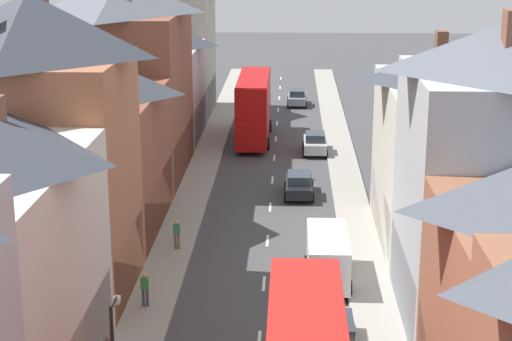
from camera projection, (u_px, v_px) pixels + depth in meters
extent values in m
cube|color=gray|center=(193.00, 195.00, 55.43)|extent=(2.20, 104.00, 0.14)
cube|color=gray|center=(350.00, 197.00, 55.02)|extent=(2.20, 104.00, 0.14)
cube|color=silver|center=(259.00, 340.00, 36.01)|extent=(0.14, 1.80, 0.01)
cube|color=silver|center=(264.00, 284.00, 41.78)|extent=(0.14, 1.80, 0.01)
cube|color=silver|center=(267.00, 241.00, 47.55)|extent=(0.14, 1.80, 0.01)
cube|color=silver|center=(270.00, 207.00, 53.32)|extent=(0.14, 1.80, 0.01)
cube|color=silver|center=(272.00, 180.00, 59.09)|extent=(0.14, 1.80, 0.01)
cube|color=silver|center=(274.00, 158.00, 64.86)|extent=(0.14, 1.80, 0.01)
cube|color=silver|center=(276.00, 139.00, 70.63)|extent=(0.14, 1.80, 0.01)
cube|color=silver|center=(277.00, 123.00, 76.40)|extent=(0.14, 1.80, 0.01)
cube|color=silver|center=(278.00, 110.00, 82.17)|extent=(0.14, 1.80, 0.01)
cube|color=silver|center=(279.00, 98.00, 87.94)|extent=(0.14, 1.80, 0.01)
cube|color=silver|center=(280.00, 87.00, 93.71)|extent=(0.14, 1.80, 0.01)
cube|color=silver|center=(281.00, 78.00, 99.48)|extent=(0.14, 1.80, 0.01)
cube|color=#A36042|center=(40.00, 181.00, 39.00)|extent=(8.00, 7.73, 11.27)
cube|color=maroon|center=(129.00, 264.00, 39.94)|extent=(0.12, 7.11, 3.20)
pyramid|color=#383D47|center=(29.00, 25.00, 37.09)|extent=(8.00, 7.73, 2.83)
cube|color=brown|center=(40.00, 4.00, 38.48)|extent=(0.60, 0.90, 1.54)
cube|color=brown|center=(89.00, 163.00, 48.39)|extent=(8.00, 10.85, 7.92)
cube|color=black|center=(159.00, 203.00, 48.87)|extent=(0.12, 9.98, 3.20)
pyramid|color=#383D47|center=(84.00, 73.00, 47.00)|extent=(8.00, 10.85, 2.34)
cube|color=brown|center=(70.00, 67.00, 45.11)|extent=(0.60, 0.90, 1.21)
cube|color=brown|center=(86.00, 56.00, 47.73)|extent=(0.60, 0.90, 1.58)
cube|color=brown|center=(125.00, 96.00, 58.78)|extent=(8.00, 11.74, 11.37)
cube|color=#1E5133|center=(183.00, 154.00, 59.73)|extent=(0.12, 10.80, 3.20)
cube|color=#ADB2B7|center=(151.00, 93.00, 69.82)|extent=(8.00, 10.19, 7.69)
cube|color=black|center=(200.00, 120.00, 70.28)|extent=(0.12, 9.37, 3.20)
pyramid|color=#383D47|center=(149.00, 32.00, 68.49)|extent=(8.00, 10.19, 2.12)
cube|color=#99664C|center=(161.00, 24.00, 69.61)|extent=(0.60, 0.90, 0.99)
cube|color=#BCB7A8|center=(168.00, 54.00, 78.95)|extent=(8.00, 9.77, 11.16)
cube|color=maroon|center=(211.00, 97.00, 79.87)|extent=(0.12, 8.99, 3.20)
cube|color=#ADB2B7|center=(500.00, 200.00, 36.47)|extent=(8.00, 9.17, 11.08)
cube|color=navy|center=(403.00, 284.00, 37.70)|extent=(0.12, 8.44, 3.20)
cube|color=brown|center=(512.00, 30.00, 33.02)|extent=(0.60, 0.90, 1.56)
cube|color=beige|center=(455.00, 162.00, 46.47)|extent=(8.00, 11.02, 8.97)
cube|color=maroon|center=(380.00, 212.00, 47.41)|extent=(0.12, 10.14, 3.20)
pyramid|color=#383D47|center=(462.00, 63.00, 45.00)|extent=(8.00, 11.02, 1.85)
cube|color=brown|center=(441.00, 45.00, 46.68)|extent=(0.60, 0.90, 1.48)
cube|color=#B70F0F|center=(254.00, 121.00, 69.61)|extent=(2.44, 10.80, 2.50)
cube|color=#B70F0F|center=(254.00, 92.00, 68.96)|extent=(2.44, 10.58, 2.30)
cube|color=#B70F0F|center=(254.00, 77.00, 68.64)|extent=(2.39, 10.37, 0.10)
cube|color=#28333D|center=(256.00, 106.00, 74.70)|extent=(2.20, 0.10, 1.20)
cube|color=#28333D|center=(256.00, 80.00, 74.08)|extent=(2.20, 0.10, 1.10)
cube|color=#28333D|center=(239.00, 118.00, 69.59)|extent=(0.06, 9.18, 0.90)
cube|color=#28333D|center=(239.00, 91.00, 68.98)|extent=(0.06, 9.18, 0.90)
cube|color=yellow|center=(256.00, 71.00, 73.86)|extent=(1.34, 0.08, 0.32)
cylinder|color=black|center=(241.00, 126.00, 73.19)|extent=(0.30, 1.00, 1.00)
cylinder|color=black|center=(270.00, 126.00, 73.10)|extent=(0.30, 1.00, 1.00)
cylinder|color=black|center=(237.00, 143.00, 67.12)|extent=(0.30, 1.00, 1.00)
cylinder|color=black|center=(268.00, 144.00, 67.02)|extent=(0.30, 1.00, 1.00)
cube|color=red|center=(307.00, 323.00, 25.73)|extent=(2.39, 10.37, 0.10)
cube|color=#28333D|center=(305.00, 286.00, 31.18)|extent=(2.20, 0.10, 1.10)
cube|color=yellow|center=(305.00, 266.00, 30.96)|extent=(1.34, 0.08, 0.32)
cube|color=black|center=(299.00, 186.00, 55.36)|extent=(1.70, 4.12, 0.67)
cube|color=#28333D|center=(299.00, 178.00, 54.99)|extent=(1.46, 2.06, 0.60)
cylinder|color=black|center=(286.00, 186.00, 56.71)|extent=(0.20, 0.62, 0.62)
cylinder|color=black|center=(312.00, 186.00, 56.64)|extent=(0.20, 0.62, 0.62)
cylinder|color=black|center=(286.00, 197.00, 54.26)|extent=(0.20, 0.62, 0.62)
cylinder|color=black|center=(312.00, 198.00, 54.19)|extent=(0.20, 0.62, 0.62)
cube|color=silver|center=(335.00, 339.00, 34.60)|extent=(1.70, 4.45, 0.78)
cube|color=#28333D|center=(335.00, 326.00, 34.20)|extent=(1.46, 2.22, 0.60)
cylinder|color=black|center=(313.00, 332.00, 36.07)|extent=(0.20, 0.62, 0.62)
cylinder|color=black|center=(353.00, 333.00, 36.00)|extent=(0.20, 0.62, 0.62)
cube|color=gray|center=(248.00, 97.00, 85.06)|extent=(1.70, 4.17, 0.66)
cube|color=#28333D|center=(248.00, 91.00, 84.69)|extent=(1.46, 2.08, 0.60)
cylinder|color=black|center=(240.00, 98.00, 86.43)|extent=(0.20, 0.62, 0.62)
cylinder|color=black|center=(257.00, 98.00, 86.36)|extent=(0.20, 0.62, 0.62)
cylinder|color=black|center=(238.00, 103.00, 83.95)|extent=(0.20, 0.62, 0.62)
cylinder|color=black|center=(256.00, 103.00, 83.88)|extent=(0.20, 0.62, 0.62)
cube|color=#B7BABF|center=(315.00, 145.00, 65.94)|extent=(1.70, 3.91, 0.75)
cube|color=#28333D|center=(315.00, 137.00, 65.56)|extent=(1.46, 1.96, 0.60)
cylinder|color=black|center=(304.00, 146.00, 67.24)|extent=(0.20, 0.62, 0.62)
cylinder|color=black|center=(325.00, 146.00, 67.17)|extent=(0.20, 0.62, 0.62)
cylinder|color=black|center=(304.00, 153.00, 64.91)|extent=(0.20, 0.62, 0.62)
cylinder|color=black|center=(326.00, 154.00, 64.84)|extent=(0.20, 0.62, 0.62)
cube|color=gray|center=(297.00, 99.00, 84.10)|extent=(1.70, 4.10, 0.67)
cube|color=#28333D|center=(297.00, 93.00, 83.73)|extent=(1.46, 2.05, 0.60)
cylinder|color=black|center=(288.00, 100.00, 85.44)|extent=(0.20, 0.62, 0.62)
cylinder|color=black|center=(305.00, 100.00, 85.37)|extent=(0.20, 0.62, 0.62)
cylinder|color=black|center=(288.00, 105.00, 83.00)|extent=(0.20, 0.62, 0.62)
cylinder|color=black|center=(306.00, 105.00, 82.93)|extent=(0.20, 0.62, 0.62)
cube|color=white|center=(328.00, 256.00, 41.67)|extent=(1.96, 5.20, 2.10)
cube|color=#28333D|center=(326.00, 232.00, 44.04)|extent=(1.76, 0.10, 0.90)
cylinder|color=black|center=(307.00, 262.00, 43.48)|extent=(0.24, 0.72, 0.72)
cylinder|color=black|center=(345.00, 263.00, 43.40)|extent=(0.24, 0.72, 0.72)
cylinder|color=black|center=(308.00, 287.00, 40.48)|extent=(0.24, 0.72, 0.72)
cylinder|color=black|center=(349.00, 288.00, 40.40)|extent=(0.24, 0.72, 0.72)
sphere|color=brown|center=(108.00, 338.00, 32.62)|extent=(0.22, 0.22, 0.22)
cylinder|color=#3D4256|center=(143.00, 297.00, 38.88)|extent=(0.14, 0.14, 0.84)
cylinder|color=#3D4256|center=(147.00, 297.00, 38.88)|extent=(0.14, 0.14, 0.84)
cube|color=#338447|center=(145.00, 283.00, 38.69)|extent=(0.36, 0.22, 0.54)
sphere|color=tan|center=(144.00, 275.00, 38.59)|extent=(0.22, 0.22, 0.22)
cylinder|color=brown|center=(175.00, 241.00, 45.89)|extent=(0.14, 0.14, 0.84)
cylinder|color=brown|center=(179.00, 241.00, 45.88)|extent=(0.14, 0.14, 0.84)
cube|color=#338447|center=(177.00, 229.00, 45.69)|extent=(0.36, 0.22, 0.54)
sphere|color=tan|center=(176.00, 222.00, 45.59)|extent=(0.22, 0.22, 0.22)
cylinder|color=black|center=(114.00, 304.00, 26.75)|extent=(0.08, 0.90, 0.08)
cube|color=beige|center=(117.00, 300.00, 27.20)|extent=(0.20, 0.32, 0.20)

